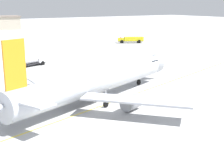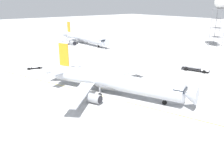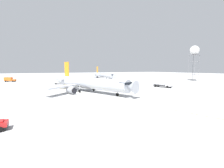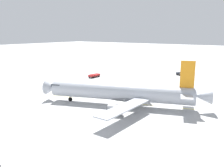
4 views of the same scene
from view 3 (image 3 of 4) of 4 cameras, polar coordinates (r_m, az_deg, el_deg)
name	(u,v)px [view 3 (image 3 of 4)]	position (r m, az deg, el deg)	size (l,w,h in m)	color
ground_plane	(80,93)	(59.64, -11.63, -3.03)	(600.00, 600.00, 0.00)	#B2B2B2
airliner_main	(89,83)	(60.14, -8.29, 0.20)	(33.62, 40.67, 11.73)	#B2B7C1
airliner_secondary	(104,75)	(139.63, -3.03, 3.14)	(31.10, 44.05, 11.23)	#B2B7C1
catering_truck_truck	(9,79)	(127.09, -33.10, 1.41)	(7.38, 5.06, 3.10)	#232326
fuel_tanker_truck	(162,84)	(78.65, 17.53, 0.02)	(4.97, 9.45, 2.87)	#232326
pushback_tug_truck	(59,83)	(94.78, -18.47, 0.42)	(5.44, 3.66, 1.30)	#232326
radar_tower	(195,51)	(132.84, 27.65, 10.38)	(6.47, 6.47, 25.57)	slate
taxiway_centreline	(81,92)	(60.66, -11.24, -2.87)	(43.52, 145.64, 0.01)	yellow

